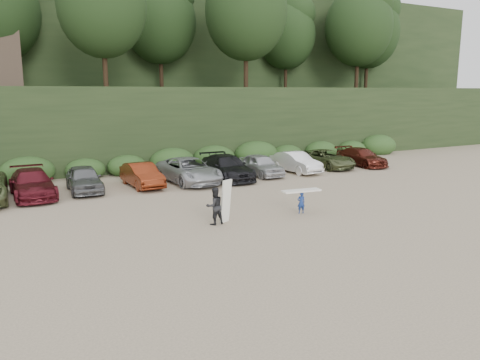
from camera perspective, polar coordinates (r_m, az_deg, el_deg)
ground at (r=21.07m, az=2.96°, el=-4.92°), size 120.00×120.00×0.00m
hillside_backdrop at (r=54.53m, az=-17.91°, el=16.10°), size 90.00×41.50×28.00m
parked_cars at (r=28.97m, az=-10.65°, el=0.78°), size 34.16×6.03×1.64m
child_surfer at (r=22.22m, az=7.48°, el=-2.11°), size 1.94×0.74×1.13m
adult_surfer at (r=20.24m, az=-2.99°, el=-3.13°), size 1.27×0.66×1.93m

